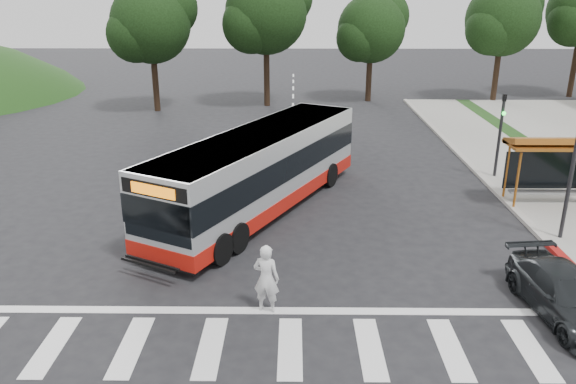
{
  "coord_description": "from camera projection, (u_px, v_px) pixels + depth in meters",
  "views": [
    {
      "loc": [
        0.07,
        -16.88,
        8.46
      ],
      "look_at": [
        -0.13,
        2.04,
        1.6
      ],
      "focal_mm": 35.0,
      "sensor_mm": 36.0,
      "label": 1
    }
  ],
  "objects": [
    {
      "name": "ground",
      "position": [
        291.0,
        258.0,
        18.75
      ],
      "size": [
        140.0,
        140.0,
        0.0
      ],
      "primitive_type": "plane",
      "color": "black",
      "rests_on": "ground"
    },
    {
      "name": "tree_ne_a",
      "position": [
        504.0,
        18.0,
        42.79
      ],
      "size": [
        6.16,
        5.74,
        9.3
      ],
      "color": "black",
      "rests_on": "parking_lot"
    },
    {
      "name": "traffic_signal_ne_short",
      "position": [
        501.0,
        127.0,
        25.79
      ],
      "size": [
        0.18,
        0.37,
        4.0
      ],
      "color": "black",
      "rests_on": "ground"
    },
    {
      "name": "tree_north_a",
      "position": [
        267.0,
        11.0,
        40.92
      ],
      "size": [
        6.6,
        6.15,
        10.17
      ],
      "color": "black",
      "rests_on": "ground"
    },
    {
      "name": "dark_sedan",
      "position": [
        566.0,
        294.0,
        15.25
      ],
      "size": [
        2.27,
        4.58,
        1.28
      ],
      "primitive_type": "imported",
      "rotation": [
        0.0,
        0.0,
        0.11
      ],
      "color": "black",
      "rests_on": "ground"
    },
    {
      "name": "curb_east",
      "position": [
        485.0,
        180.0,
        26.16
      ],
      "size": [
        0.3,
        40.0,
        0.15
      ],
      "primitive_type": "cube",
      "color": "#9E9991",
      "rests_on": "ground"
    },
    {
      "name": "sidewalk_east",
      "position": [
        528.0,
        180.0,
        26.14
      ],
      "size": [
        4.0,
        40.0,
        0.12
      ],
      "primitive_type": "cube",
      "color": "gray",
      "rests_on": "ground"
    },
    {
      "name": "pedestrian",
      "position": [
        266.0,
        278.0,
        15.35
      ],
      "size": [
        0.83,
        0.65,
        2.0
      ],
      "primitive_type": "imported",
      "rotation": [
        0.0,
        0.0,
        2.89
      ],
      "color": "silver",
      "rests_on": "ground"
    },
    {
      "name": "bus_shelter",
      "position": [
        559.0,
        150.0,
        22.64
      ],
      "size": [
        4.2,
        1.6,
        2.86
      ],
      "color": "#9D561A",
      "rests_on": "sidewalk_east"
    },
    {
      "name": "tree_north_b",
      "position": [
        372.0,
        28.0,
        43.14
      ],
      "size": [
        5.72,
        5.33,
        8.43
      ],
      "color": "black",
      "rests_on": "ground"
    },
    {
      "name": "tree_north_c",
      "position": [
        152.0,
        22.0,
        39.33
      ],
      "size": [
        6.16,
        5.74,
        9.3
      ],
      "color": "black",
      "rests_on": "ground"
    },
    {
      "name": "transit_bus",
      "position": [
        261.0,
        172.0,
        22.27
      ],
      "size": [
        8.11,
        12.28,
        3.21
      ],
      "primitive_type": null,
      "rotation": [
        0.0,
        0.0,
        -0.48
      ],
      "color": "#B1B4B6",
      "rests_on": "ground"
    },
    {
      "name": "crosswalk_ladder",
      "position": [
        290.0,
        347.0,
        14.05
      ],
      "size": [
        18.0,
        2.6,
        0.01
      ],
      "primitive_type": "cube",
      "color": "silver",
      "rests_on": "ground"
    }
  ]
}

